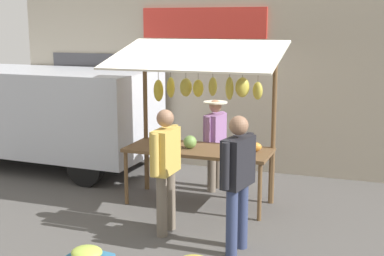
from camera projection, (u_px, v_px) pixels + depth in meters
The scene contains 7 objects.
ground_plane at pixel (198, 203), 8.10m from camera, with size 40.00×40.00×0.00m, color #514F4C.
street_backdrop at pixel (233, 80), 9.82m from camera, with size 9.00×0.30×3.40m.
market_stall at pixel (200, 104), 7.84m from camera, with size 2.50×1.46×2.50m.
vendor_with_sunhat at pixel (215, 138), 8.61m from camera, with size 0.39×0.66×1.52m.
shopper_with_shopping_bag at pixel (238, 174), 6.19m from camera, with size 0.32×0.70×1.69m.
shopper_with_ponytail at pixel (166, 162), 6.79m from camera, with size 0.24×0.71×1.66m.
parked_van at pixel (35, 109), 10.12m from camera, with size 4.47×2.02×1.88m.
Camera 1 is at (-2.49, 7.30, 2.73)m, focal length 48.87 mm.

